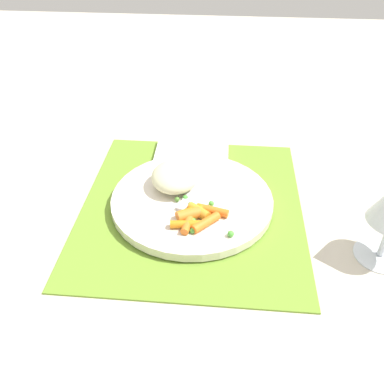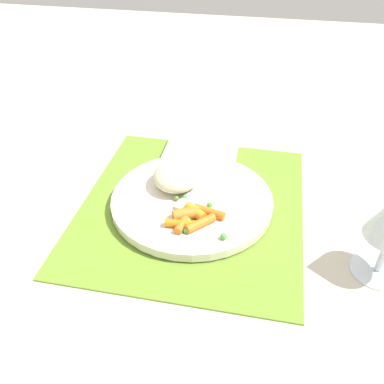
# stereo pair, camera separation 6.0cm
# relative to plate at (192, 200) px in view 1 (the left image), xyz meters

# --- Properties ---
(ground_plane) EXTENTS (2.40, 2.40, 0.00)m
(ground_plane) POSITION_rel_plate_xyz_m (0.00, 0.00, -0.01)
(ground_plane) COLOR beige
(placemat) EXTENTS (0.41, 0.37, 0.01)m
(placemat) POSITION_rel_plate_xyz_m (0.00, 0.00, -0.01)
(placemat) COLOR olive
(placemat) RESTS_ON ground_plane
(plate) EXTENTS (0.27, 0.27, 0.01)m
(plate) POSITION_rel_plate_xyz_m (0.00, 0.00, 0.00)
(plate) COLOR silver
(plate) RESTS_ON placemat
(rice_mound) EXTENTS (0.09, 0.08, 0.04)m
(rice_mound) POSITION_rel_plate_xyz_m (-0.03, -0.03, 0.03)
(rice_mound) COLOR beige
(rice_mound) RESTS_ON plate
(carrot_portion) EXTENTS (0.07, 0.08, 0.02)m
(carrot_portion) POSITION_rel_plate_xyz_m (0.06, 0.01, 0.01)
(carrot_portion) COLOR orange
(carrot_portion) RESTS_ON plate
(pea_scatter) EXTENTS (0.09, 0.10, 0.01)m
(pea_scatter) POSITION_rel_plate_xyz_m (0.06, 0.02, 0.01)
(pea_scatter) COLOR green
(pea_scatter) RESTS_ON plate
(fork) EXTENTS (0.18, 0.08, 0.01)m
(fork) POSITION_rel_plate_xyz_m (-0.03, 0.01, 0.01)
(fork) COLOR silver
(fork) RESTS_ON plate
(napkin) EXTENTS (0.10, 0.14, 0.01)m
(napkin) POSITION_rel_plate_xyz_m (-0.15, -0.01, -0.00)
(napkin) COLOR white
(napkin) RESTS_ON placemat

